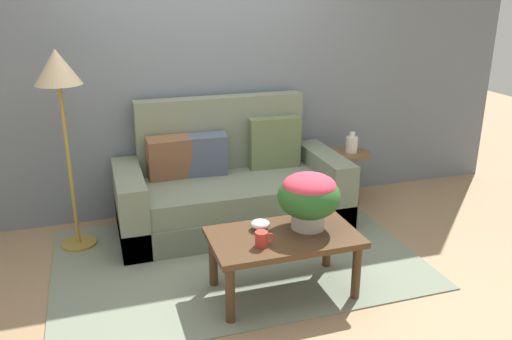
# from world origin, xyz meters

# --- Properties ---
(ground_plane) EXTENTS (14.00, 14.00, 0.00)m
(ground_plane) POSITION_xyz_m (0.00, 0.00, 0.00)
(ground_plane) COLOR #997A56
(wall_back) EXTENTS (6.40, 0.12, 2.84)m
(wall_back) POSITION_xyz_m (0.00, 1.27, 1.42)
(wall_back) COLOR slate
(wall_back) RESTS_ON ground
(area_rug) EXTENTS (2.80, 1.86, 0.01)m
(area_rug) POSITION_xyz_m (0.00, 0.13, 0.01)
(area_rug) COLOR gray
(area_rug) RESTS_ON ground
(couch) EXTENTS (2.00, 0.92, 1.11)m
(couch) POSITION_xyz_m (0.13, 0.79, 0.34)
(couch) COLOR #626B59
(couch) RESTS_ON ground
(coffee_table) EXTENTS (1.01, 0.59, 0.45)m
(coffee_table) POSITION_xyz_m (0.18, -0.44, 0.38)
(coffee_table) COLOR #442D1B
(coffee_table) RESTS_ON ground
(side_table) EXTENTS (0.41, 0.41, 0.53)m
(side_table) POSITION_xyz_m (1.36, 0.89, 0.37)
(side_table) COLOR brown
(side_table) RESTS_ON ground
(floor_lamp) EXTENTS (0.35, 0.35, 1.62)m
(floor_lamp) POSITION_xyz_m (-1.20, 0.74, 1.36)
(floor_lamp) COLOR olive
(floor_lamp) RESTS_ON ground
(potted_plant) EXTENTS (0.44, 0.44, 0.39)m
(potted_plant) POSITION_xyz_m (0.38, -0.39, 0.69)
(potted_plant) COLOR #B7B2A8
(potted_plant) RESTS_ON coffee_table
(coffee_mug) EXTENTS (0.13, 0.09, 0.10)m
(coffee_mug) POSITION_xyz_m (-0.01, -0.55, 0.50)
(coffee_mug) COLOR red
(coffee_mug) RESTS_ON coffee_table
(snack_bowl) EXTENTS (0.14, 0.14, 0.07)m
(snack_bowl) POSITION_xyz_m (0.05, -0.31, 0.49)
(snack_bowl) COLOR silver
(snack_bowl) RESTS_ON coffee_table
(table_vase) EXTENTS (0.12, 0.12, 0.20)m
(table_vase) POSITION_xyz_m (1.38, 0.88, 0.61)
(table_vase) COLOR silver
(table_vase) RESTS_ON side_table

